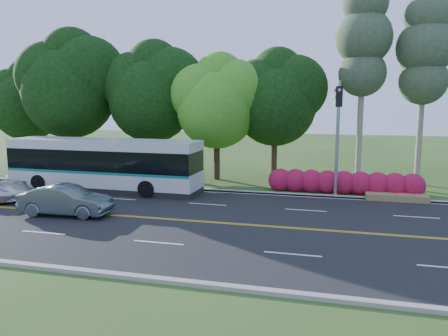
# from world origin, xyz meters

# --- Properties ---
(ground) EXTENTS (120.00, 120.00, 0.00)m
(ground) POSITION_xyz_m (0.00, 0.00, 0.00)
(ground) COLOR #2A4717
(ground) RESTS_ON ground
(road) EXTENTS (60.00, 14.00, 0.02)m
(road) POSITION_xyz_m (0.00, 0.00, 0.01)
(road) COLOR black
(road) RESTS_ON ground
(curb_north) EXTENTS (60.00, 0.30, 0.15)m
(curb_north) POSITION_xyz_m (0.00, 7.15, 0.07)
(curb_north) COLOR #9C968D
(curb_north) RESTS_ON ground
(curb_south) EXTENTS (60.00, 0.30, 0.15)m
(curb_south) POSITION_xyz_m (0.00, -7.15, 0.07)
(curb_south) COLOR #9C968D
(curb_south) RESTS_ON ground
(grass_verge) EXTENTS (60.00, 4.00, 0.10)m
(grass_verge) POSITION_xyz_m (0.00, 9.00, 0.05)
(grass_verge) COLOR #2A4717
(grass_verge) RESTS_ON ground
(lane_markings) EXTENTS (57.60, 13.82, 0.00)m
(lane_markings) POSITION_xyz_m (-0.09, 0.00, 0.02)
(lane_markings) COLOR gold
(lane_markings) RESTS_ON road
(tree_row) EXTENTS (44.70, 9.10, 13.84)m
(tree_row) POSITION_xyz_m (-5.15, 12.13, 6.73)
(tree_row) COLOR black
(tree_row) RESTS_ON ground
(bougainvillea_hedge) EXTENTS (9.50, 2.25, 1.50)m
(bougainvillea_hedge) POSITION_xyz_m (7.18, 8.15, 0.72)
(bougainvillea_hedge) COLOR maroon
(bougainvillea_hedge) RESTS_ON ground
(traffic_signal) EXTENTS (0.42, 6.10, 7.00)m
(traffic_signal) POSITION_xyz_m (6.49, 5.40, 4.67)
(traffic_signal) COLOR gray
(traffic_signal) RESTS_ON ground
(transit_bus) EXTENTS (12.79, 3.02, 3.33)m
(transit_bus) POSITION_xyz_m (-8.10, 5.56, 1.67)
(transit_bus) COLOR silver
(transit_bus) RESTS_ON road
(sedan) EXTENTS (4.77, 1.91, 1.54)m
(sedan) POSITION_xyz_m (-6.79, -0.58, 0.79)
(sedan) COLOR slate
(sedan) RESTS_ON road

